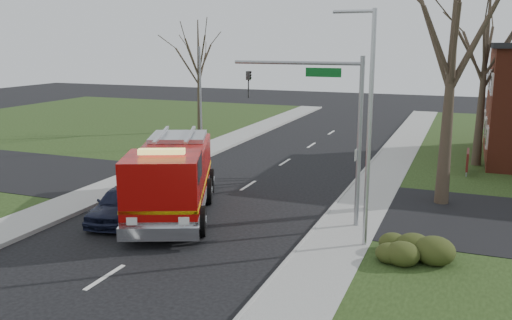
% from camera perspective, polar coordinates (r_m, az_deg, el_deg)
% --- Properties ---
extents(ground, '(120.00, 120.00, 0.00)m').
position_cam_1_polar(ground, '(22.91, -6.56, -6.35)').
color(ground, black).
rests_on(ground, ground).
extents(sidewalk_right, '(2.40, 80.00, 0.15)m').
position_cam_1_polar(sidewalk_right, '(20.84, 8.84, -8.12)').
color(sidewalk_right, gray).
rests_on(sidewalk_right, ground).
extents(sidewalk_left, '(2.40, 80.00, 0.15)m').
position_cam_1_polar(sidewalk_left, '(26.27, -18.64, -4.31)').
color(sidewalk_left, gray).
rests_on(sidewalk_left, ground).
extents(health_center_sign, '(0.12, 2.00, 1.40)m').
position_cam_1_polar(health_center_sign, '(32.25, 21.36, -0.01)').
color(health_center_sign, '#511613').
rests_on(health_center_sign, ground).
extents(hedge_corner, '(2.80, 2.00, 0.90)m').
position_cam_1_polar(hedge_corner, '(19.36, 16.41, -8.53)').
color(hedge_corner, '#2C3B15').
rests_on(hedge_corner, lawn_right).
extents(bare_tree_near, '(6.00, 6.00, 12.00)m').
position_cam_1_polar(bare_tree_near, '(25.11, 20.07, 11.86)').
color(bare_tree_near, '#31251D').
rests_on(bare_tree_near, ground).
extents(bare_tree_far, '(5.25, 5.25, 10.50)m').
position_cam_1_polar(bare_tree_far, '(34.12, 23.00, 10.01)').
color(bare_tree_far, '#31251D').
rests_on(bare_tree_far, ground).
extents(bare_tree_left, '(4.50, 4.50, 9.00)m').
position_cam_1_polar(bare_tree_left, '(44.10, -6.06, 10.02)').
color(bare_tree_left, '#31251D').
rests_on(bare_tree_left, ground).
extents(traffic_signal_mast, '(5.29, 0.18, 6.80)m').
position_cam_1_polar(traffic_signal_mast, '(21.38, 7.55, 5.25)').
color(traffic_signal_mast, gray).
rests_on(traffic_signal_mast, ground).
extents(streetlight_pole, '(1.48, 0.16, 8.40)m').
position_cam_1_polar(streetlight_pole, '(19.07, 11.70, 3.77)').
color(streetlight_pole, '#B7BABF').
rests_on(streetlight_pole, ground).
extents(utility_pole_far, '(0.14, 0.14, 7.00)m').
position_cam_1_polar(utility_pole_far, '(37.46, -5.86, 6.45)').
color(utility_pole_far, gray).
rests_on(utility_pole_far, ground).
extents(fire_engine, '(5.93, 8.89, 3.40)m').
position_cam_1_polar(fire_engine, '(23.45, -8.83, -2.05)').
color(fire_engine, '#9D0907').
rests_on(fire_engine, ground).
extents(parked_car_maroon, '(2.43, 4.53, 1.47)m').
position_cam_1_polar(parked_car_maroon, '(23.30, -13.88, -4.42)').
color(parked_car_maroon, black).
rests_on(parked_car_maroon, ground).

